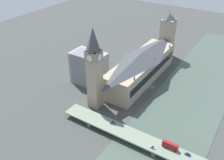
# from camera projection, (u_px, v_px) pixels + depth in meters

# --- Properties ---
(ground_plane) EXTENTS (600.00, 600.00, 0.00)m
(ground_plane) POSITION_uv_depth(u_px,v_px,m) (152.00, 87.00, 247.26)
(ground_plane) COLOR #424442
(river_water) EXTENTS (63.23, 360.00, 0.30)m
(river_water) POSITION_uv_depth(u_px,v_px,m) (189.00, 99.00, 229.83)
(river_water) COLOR #47564C
(river_water) RESTS_ON ground_plane
(parliament_hall) EXTENTS (28.06, 106.39, 31.10)m
(parliament_hall) POSITION_uv_depth(u_px,v_px,m) (142.00, 66.00, 252.68)
(parliament_hall) COLOR tan
(parliament_hall) RESTS_ON ground_plane
(clock_tower) EXTENTS (11.37, 11.37, 72.36)m
(clock_tower) POSITION_uv_depth(u_px,v_px,m) (94.00, 68.00, 202.07)
(clock_tower) COLOR tan
(clock_tower) RESTS_ON ground_plane
(victoria_tower) EXTENTS (14.46, 14.46, 56.82)m
(victoria_tower) POSITION_uv_depth(u_px,v_px,m) (167.00, 36.00, 293.18)
(victoria_tower) COLOR tan
(victoria_tower) RESTS_ON ground_plane
(road_bridge) EXTENTS (158.45, 13.90, 5.28)m
(road_bridge) POSITION_uv_depth(u_px,v_px,m) (157.00, 147.00, 174.35)
(road_bridge) COLOR #5D6A59
(road_bridge) RESTS_ON ground_plane
(double_decker_bus_lead) EXTENTS (11.28, 2.57, 4.87)m
(double_decker_bus_lead) POSITION_uv_depth(u_px,v_px,m) (170.00, 145.00, 170.51)
(double_decker_bus_lead) COLOR red
(double_decker_bus_lead) RESTS_ON road_bridge
(car_northbound_lead) EXTENTS (4.43, 1.79, 1.35)m
(car_northbound_lead) POSITION_uv_depth(u_px,v_px,m) (113.00, 122.00, 193.53)
(car_northbound_lead) COLOR slate
(car_northbound_lead) RESTS_ON road_bridge
(car_northbound_mid) EXTENTS (3.82, 1.79, 1.20)m
(car_northbound_mid) POSITION_uv_depth(u_px,v_px,m) (153.00, 147.00, 171.69)
(car_northbound_mid) COLOR silver
(car_northbound_mid) RESTS_ON road_bridge
(car_southbound_lead) EXTENTS (3.90, 1.74, 1.38)m
(car_southbound_lead) POSITION_uv_depth(u_px,v_px,m) (188.00, 154.00, 166.32)
(car_southbound_lead) COLOR navy
(car_southbound_lead) RESTS_ON road_bridge
(city_block_west) EXTENTS (24.98, 17.87, 33.37)m
(city_block_west) POSITION_uv_depth(u_px,v_px,m) (87.00, 69.00, 244.99)
(city_block_west) COLOR slate
(city_block_west) RESTS_ON ground_plane
(city_block_center) EXTENTS (33.78, 21.72, 32.07)m
(city_block_center) POSITION_uv_depth(u_px,v_px,m) (89.00, 68.00, 248.04)
(city_block_center) COLOR #939399
(city_block_center) RESTS_ON ground_plane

